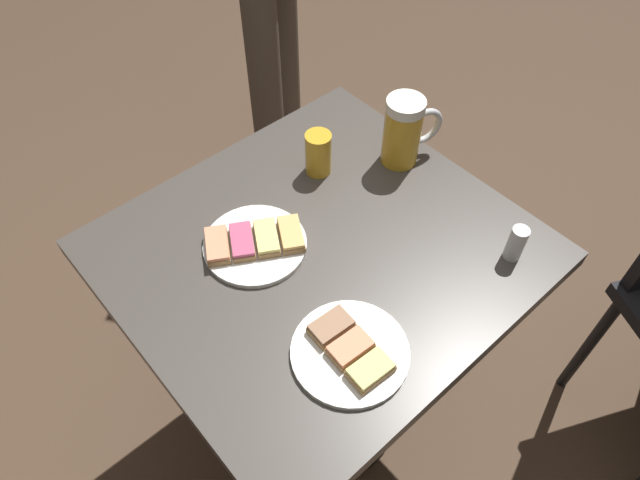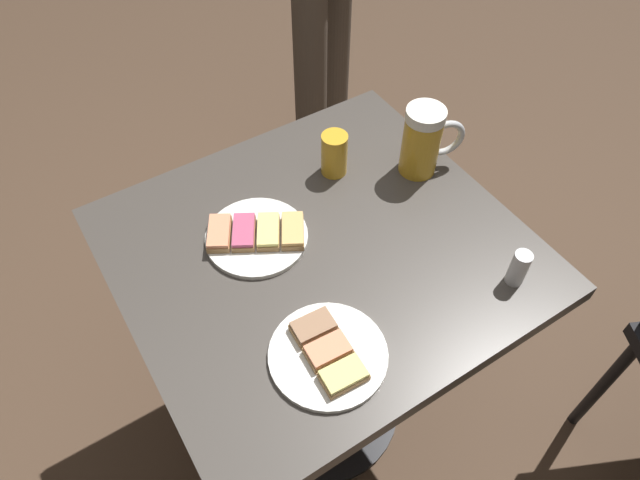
% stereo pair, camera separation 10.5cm
% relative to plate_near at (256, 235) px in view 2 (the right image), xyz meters
% --- Properties ---
extents(ground_plane, '(6.00, 6.00, 0.00)m').
position_rel_plate_near_xyz_m(ground_plane, '(0.08, 0.09, -0.73)').
color(ground_plane, '#4C3828').
extents(cafe_table, '(0.68, 0.73, 0.72)m').
position_rel_plate_near_xyz_m(cafe_table, '(0.08, 0.09, -0.18)').
color(cafe_table, black).
rests_on(cafe_table, ground_plane).
extents(plate_near, '(0.19, 0.20, 0.03)m').
position_rel_plate_near_xyz_m(plate_near, '(0.00, 0.00, 0.00)').
color(plate_near, white).
rests_on(plate_near, cafe_table).
extents(plate_far, '(0.19, 0.19, 0.03)m').
position_rel_plate_near_xyz_m(plate_far, '(0.28, -0.02, -0.00)').
color(plate_far, white).
rests_on(plate_far, cafe_table).
extents(beer_mug, '(0.08, 0.13, 0.15)m').
position_rel_plate_near_xyz_m(beer_mug, '(0.01, 0.38, 0.06)').
color(beer_mug, gold).
rests_on(beer_mug, cafe_table).
extents(beer_glass_small, '(0.05, 0.05, 0.09)m').
position_rel_plate_near_xyz_m(beer_glass_small, '(-0.08, 0.22, 0.04)').
color(beer_glass_small, gold).
rests_on(beer_glass_small, cafe_table).
extents(salt_shaker, '(0.03, 0.03, 0.07)m').
position_rel_plate_near_xyz_m(salt_shaker, '(0.33, 0.34, 0.03)').
color(salt_shaker, silver).
rests_on(salt_shaker, cafe_table).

